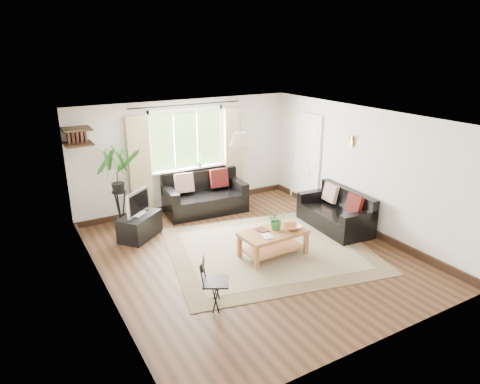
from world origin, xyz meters
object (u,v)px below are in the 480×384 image
sofa_back (205,194)px  coffee_table (273,244)px  palm_stand (118,188)px  sofa_right (335,211)px  folding_chair (216,283)px  tv_stand (140,226)px

sofa_back → coffee_table: (0.12, -2.47, -0.17)m
sofa_back → palm_stand: 1.87m
sofa_right → folding_chair: size_ratio=2.07×
sofa_back → tv_stand: (-1.65, -0.57, -0.18)m
sofa_back → tv_stand: bearing=-156.2°
sofa_back → sofa_right: sofa_back is taller
sofa_right → palm_stand: 4.31m
sofa_back → sofa_right: (1.86, -2.08, -0.04)m
sofa_right → coffee_table: bearing=-73.6°
tv_stand → palm_stand: 0.92m
sofa_right → tv_stand: sofa_right is taller
sofa_right → coffee_table: (-1.74, -0.39, -0.13)m
coffee_table → palm_stand: palm_stand is taller
coffee_table → folding_chair: size_ratio=1.52×
tv_stand → coffee_table: bearing=-86.4°
coffee_table → sofa_back: bearing=92.8°
coffee_table → tv_stand: (-1.77, 1.90, -0.01)m
sofa_right → folding_chair: bearing=-65.4°
palm_stand → tv_stand: bearing=-75.8°
tv_stand → folding_chair: 2.77m
coffee_table → tv_stand: bearing=132.9°
tv_stand → folding_chair: folding_chair is taller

